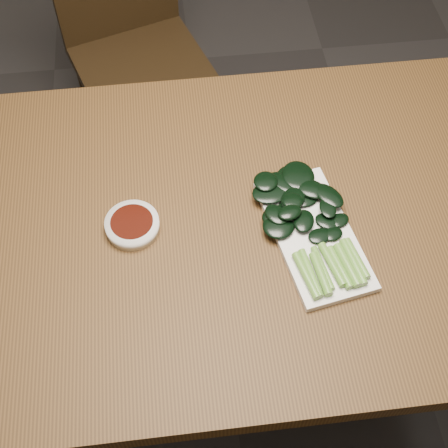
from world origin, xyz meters
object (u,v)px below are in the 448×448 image
Objects in this scene: sauce_bowl at (132,225)px; serving_plate at (314,235)px; gai_lan at (304,217)px; table at (232,239)px; chair_far at (132,39)px.

sauce_bowl is 0.33× the size of serving_plate.
sauce_bowl is at bearing 175.27° from gai_lan.
gai_lan reaches higher than serving_plate.
chair_far is (-0.20, 0.88, -0.19)m from table.
serving_plate is (0.34, -0.06, -0.01)m from sauce_bowl.
gai_lan reaches higher than sauce_bowl.
gai_lan is at bearing -12.08° from table.
table is 4.50× the size of gai_lan.
table is at bearing -95.69° from chair_far.
gai_lan is (0.13, -0.03, 0.10)m from table.
sauce_bowl is at bearing -179.56° from table.
serving_plate is at bearing -22.07° from table.
table is 0.92m from chair_far.
gai_lan is at bearing 115.67° from serving_plate.
chair_far is 1.01m from gai_lan.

